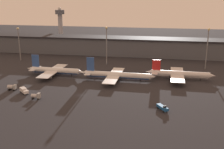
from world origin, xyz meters
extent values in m
plane|color=#26262B|center=(0.00, 0.00, 0.00)|extent=(600.00, 600.00, 0.00)
cube|color=#4C515B|center=(0.00, 102.29, 6.97)|extent=(241.44, 18.45, 13.93)
cube|color=black|center=(0.00, 102.29, 14.53)|extent=(241.44, 20.45, 1.20)
cylinder|color=white|center=(-26.38, 33.11, 3.31)|extent=(31.93, 4.22, 3.48)
cylinder|color=#2D519E|center=(-26.38, 33.11, 2.70)|extent=(30.33, 3.66, 2.96)
cone|color=white|center=(-9.41, 32.72, 3.31)|extent=(4.25, 3.40, 3.31)
cone|color=white|center=(-43.52, 33.51, 3.57)|extent=(5.29, 3.08, 2.96)
cube|color=#2D519E|center=(-39.75, 33.42, 9.04)|extent=(4.88, 0.51, 7.97)
cube|color=white|center=(-40.39, 33.44, 3.83)|extent=(3.77, 12.39, 0.24)
cube|color=white|center=(-27.97, 33.15, 2.87)|extent=(8.45, 34.38, 0.36)
cylinder|color=gray|center=(-26.79, 42.70, 1.67)|extent=(3.87, 2.00, 1.92)
cylinder|color=gray|center=(-27.24, 23.55, 1.67)|extent=(3.87, 2.00, 1.92)
cylinder|color=black|center=(-15.23, 32.85, 0.78)|extent=(0.50, 0.50, 1.57)
cylinder|color=black|center=(-27.94, 34.54, 0.78)|extent=(0.50, 0.50, 1.57)
cylinder|color=black|center=(-28.00, 31.76, 0.78)|extent=(0.50, 0.50, 1.57)
cylinder|color=white|center=(15.02, 30.15, 3.20)|extent=(40.73, 4.32, 3.37)
cylinder|color=#2D519E|center=(15.02, 30.15, 2.61)|extent=(38.69, 3.76, 2.87)
cone|color=white|center=(36.36, 29.65, 3.20)|extent=(4.12, 3.30, 3.20)
cone|color=white|center=(-6.49, 30.65, 3.46)|extent=(5.12, 2.98, 2.87)
cube|color=#2D519E|center=(-2.05, 30.54, 9.19)|extent=(4.73, 0.51, 8.59)
cube|color=white|center=(-2.87, 30.56, 3.71)|extent=(3.67, 12.78, 0.24)
cube|color=white|center=(12.99, 30.20, 2.78)|extent=(8.24, 35.46, 0.36)
cylinder|color=gray|center=(14.44, 40.05, 1.60)|extent=(3.75, 1.94, 1.85)
cylinder|color=gray|center=(13.98, 20.29, 1.60)|extent=(3.75, 1.94, 1.85)
cylinder|color=black|center=(29.25, 29.82, 0.76)|extent=(0.50, 0.50, 1.52)
cylinder|color=black|center=(13.02, 31.54, 0.76)|extent=(0.50, 0.50, 1.52)
cylinder|color=black|center=(12.96, 28.85, 0.76)|extent=(0.50, 0.50, 1.52)
cylinder|color=silver|center=(53.05, 38.01, 3.44)|extent=(35.31, 4.44, 3.62)
cylinder|color=silver|center=(53.05, 38.01, 2.81)|extent=(33.53, 3.86, 3.08)
cone|color=silver|center=(71.75, 37.57, 3.44)|extent=(4.43, 3.54, 3.44)
cone|color=silver|center=(34.17, 38.45, 3.71)|extent=(5.51, 3.21, 3.08)
cube|color=red|center=(38.26, 38.35, 8.48)|extent=(5.08, 0.52, 6.46)
cube|color=silver|center=(37.55, 38.37, 3.99)|extent=(3.91, 12.41, 0.24)
cube|color=silver|center=(51.29, 38.05, 2.99)|extent=(8.77, 34.41, 0.36)
cylinder|color=gray|center=(52.57, 47.61, 1.74)|extent=(4.03, 2.09, 1.99)
cylinder|color=gray|center=(52.12, 28.44, 1.74)|extent=(4.03, 2.09, 1.99)
cylinder|color=black|center=(65.38, 37.72, 0.82)|extent=(0.50, 0.50, 1.63)
cylinder|color=black|center=(51.32, 39.50, 0.82)|extent=(0.50, 0.50, 1.63)
cylinder|color=black|center=(51.26, 36.60, 0.82)|extent=(0.50, 0.50, 1.63)
cube|color=#9EA3A8|center=(-18.75, -9.32, 1.99)|extent=(1.38, 2.16, 2.55)
cylinder|color=#B7B7BC|center=(-21.22, -9.26, 1.68)|extent=(2.98, 1.99, 1.91)
cylinder|color=black|center=(-18.92, -8.52, 0.45)|extent=(0.91, 0.56, 0.90)
cylinder|color=black|center=(-18.96, -10.11, 0.45)|extent=(0.91, 0.56, 0.90)
cylinder|color=black|center=(-21.94, -8.44, 0.45)|extent=(0.91, 0.56, 0.90)
cylinder|color=black|center=(-21.99, -10.03, 0.45)|extent=(0.91, 0.56, 0.90)
cube|color=#9EA3A8|center=(-37.62, 1.32, 1.91)|extent=(1.51, 2.58, 2.37)
cylinder|color=#B7B7BC|center=(-40.07, 1.12, 1.84)|extent=(3.09, 2.46, 2.23)
cylinder|color=black|center=(-37.88, 2.23, 0.45)|extent=(0.95, 0.69, 0.90)
cylinder|color=black|center=(-37.73, 0.38, 0.45)|extent=(0.95, 0.69, 0.90)
cylinder|color=black|center=(-40.89, 1.99, 0.45)|extent=(0.95, 0.69, 0.90)
cylinder|color=black|center=(-40.74, 0.14, 0.45)|extent=(0.95, 0.69, 0.90)
cube|color=#195199|center=(42.57, -12.18, 1.36)|extent=(5.71, 7.14, 1.29)
cube|color=black|center=(43.55, -13.67, 2.41)|extent=(1.62, 1.40, 0.80)
cylinder|color=black|center=(44.49, -13.66, 0.45)|extent=(0.94, 1.04, 0.90)
cylinder|color=black|center=(43.17, -14.53, 0.45)|extent=(0.94, 1.04, 0.90)
cylinder|color=black|center=(41.97, -9.83, 0.45)|extent=(0.94, 1.04, 0.90)
cylinder|color=black|center=(40.64, -10.71, 0.45)|extent=(0.94, 1.04, 0.90)
cube|color=white|center=(-28.44, -4.18, 1.49)|extent=(3.29, 3.31, 1.54)
cube|color=silver|center=(-31.19, -1.59, 1.74)|extent=(4.92, 4.85, 2.05)
cylinder|color=black|center=(-27.93, -3.34, 0.45)|extent=(1.10, 1.08, 0.90)
cylinder|color=black|center=(-29.25, -4.74, 0.45)|extent=(1.10, 1.08, 0.90)
cylinder|color=black|center=(-31.19, -0.27, 0.45)|extent=(1.10, 1.08, 0.90)
cylinder|color=black|center=(-32.51, -1.67, 0.45)|extent=(1.10, 1.08, 0.90)
cylinder|color=slate|center=(-68.68, 67.52, 12.29)|extent=(0.70, 0.70, 24.57)
sphere|color=beige|center=(-68.68, 67.52, 25.17)|extent=(1.80, 1.80, 1.80)
cylinder|color=slate|center=(0.87, 67.52, 13.28)|extent=(0.70, 0.70, 26.56)
sphere|color=beige|center=(0.87, 67.52, 27.16)|extent=(1.80, 1.80, 1.80)
cylinder|color=slate|center=(72.13, 67.52, 13.53)|extent=(0.70, 0.70, 27.07)
sphere|color=beige|center=(72.13, 67.52, 27.67)|extent=(1.80, 1.80, 1.80)
cylinder|color=#99999E|center=(-59.74, 136.39, 15.63)|extent=(4.40, 4.40, 31.26)
cylinder|color=#4C515B|center=(-59.74, 136.39, 33.26)|extent=(9.00, 9.00, 4.00)
sphere|color=silver|center=(-59.74, 136.39, 36.46)|extent=(3.20, 3.20, 3.20)
camera|label=1|loc=(40.66, -133.09, 51.80)|focal=45.00mm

